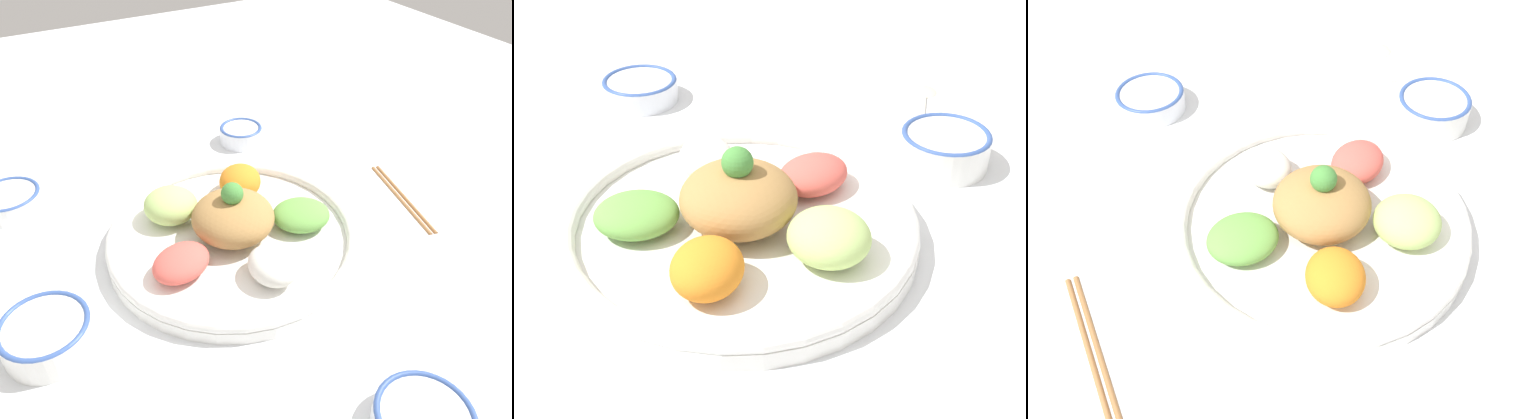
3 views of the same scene
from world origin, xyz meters
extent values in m
plane|color=white|center=(0.00, 0.00, 0.00)|extent=(2.40, 2.40, 0.00)
cylinder|color=white|center=(-0.03, -0.04, 0.01)|extent=(0.39, 0.39, 0.02)
torus|color=white|center=(-0.03, -0.04, 0.03)|extent=(0.39, 0.39, 0.02)
ellipsoid|color=#B7DB7A|center=(0.05, 0.03, 0.05)|extent=(0.12, 0.12, 0.05)
ellipsoid|color=#E55B51|center=(-0.07, 0.07, 0.04)|extent=(0.10, 0.11, 0.04)
ellipsoid|color=white|center=(-0.14, -0.04, 0.04)|extent=(0.08, 0.07, 0.04)
ellipsoid|color=#6BAD4C|center=(-0.06, -0.14, 0.04)|extent=(0.10, 0.11, 0.04)
ellipsoid|color=orange|center=(0.06, -0.10, 0.05)|extent=(0.11, 0.10, 0.05)
ellipsoid|color=#AD7F47|center=(-0.03, -0.04, 0.05)|extent=(0.13, 0.13, 0.07)
sphere|color=#478E3D|center=(-0.03, -0.04, 0.10)|extent=(0.03, 0.03, 0.03)
cylinder|color=white|center=(-0.41, -0.07, 0.02)|extent=(0.11, 0.11, 0.03)
torus|color=#38569E|center=(-0.41, -0.07, 0.03)|extent=(0.11, 0.11, 0.01)
cylinder|color=#5B3319|center=(-0.41, -0.07, 0.03)|extent=(0.09, 0.09, 0.00)
cylinder|color=white|center=(-0.10, 0.26, 0.02)|extent=(0.11, 0.11, 0.04)
torus|color=#38569E|center=(-0.10, 0.26, 0.04)|extent=(0.11, 0.11, 0.01)
cylinder|color=#DBB251|center=(-0.10, 0.26, 0.04)|extent=(0.09, 0.09, 0.00)
cube|color=beige|center=(-0.24, 0.31, 0.00)|extent=(0.07, 0.05, 0.01)
ellipsoid|color=beige|center=(-0.29, 0.34, 0.00)|extent=(0.06, 0.06, 0.01)
camera|label=1|loc=(-0.57, 0.22, 0.53)|focal=35.00mm
camera|label=2|loc=(0.57, -0.22, 0.48)|focal=50.00mm
camera|label=3|loc=(0.34, -0.41, 0.61)|focal=42.00mm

